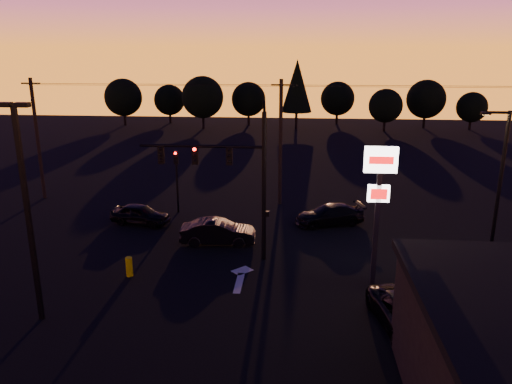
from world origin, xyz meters
TOP-DOWN VIEW (x-y plane):
  - ground at (0.00, 0.00)m, footprint 120.00×120.00m
  - lane_arrow at (0.50, 1.67)m, footprint 1.20×3.10m
  - traffic_signal_mast at (-0.10, 3.99)m, footprint 6.79×0.52m
  - secondary_signal at (-5.00, 11.49)m, footprint 0.30×0.31m
  - parking_lot_light at (-7.50, -3.00)m, footprint 1.25×0.30m
  - pylon_sign at (7.00, 1.50)m, footprint 1.50×0.28m
  - streetlight at (13.91, 5.50)m, footprint 1.55×0.35m
  - utility_pole_0 at (-16.00, 14.00)m, footprint 1.40×0.26m
  - utility_pole_1 at (2.00, 14.00)m, footprint 1.40×0.26m
  - power_wires at (2.00, 14.00)m, footprint 36.00×1.22m
  - bollard at (-5.10, 1.33)m, footprint 0.33×0.33m
  - tree_0 at (-22.00, 50.00)m, footprint 5.36×5.36m
  - tree_1 at (-16.00, 53.00)m, footprint 4.54×4.54m
  - tree_2 at (-10.00, 48.00)m, footprint 5.77×5.78m
  - tree_3 at (-4.00, 52.00)m, footprint 4.95×4.95m
  - tree_4 at (3.00, 49.00)m, footprint 4.18×4.18m
  - tree_5 at (9.00, 54.00)m, footprint 4.95×4.95m
  - tree_6 at (15.00, 48.00)m, footprint 4.54×4.54m
  - tree_7 at (21.00, 51.00)m, footprint 5.36×5.36m
  - tree_8 at (27.00, 50.00)m, footprint 4.12×4.12m
  - car_left at (-6.88, 8.90)m, footprint 4.13×2.34m
  - car_mid at (-1.32, 6.00)m, footprint 4.45×1.82m
  - car_right at (5.40, 9.86)m, footprint 4.82×3.07m
  - suv_parked at (7.80, -2.49)m, footprint 3.02×5.00m

SIDE VIEW (x-z plane):
  - ground at x=0.00m, z-range 0.00..0.00m
  - lane_arrow at x=0.50m, z-range 0.00..0.01m
  - bollard at x=-5.10m, z-range 0.00..1.00m
  - suv_parked at x=7.80m, z-range 0.00..1.30m
  - car_right at x=5.40m, z-range 0.00..1.30m
  - car_left at x=-6.88m, z-range 0.00..1.32m
  - car_mid at x=-1.32m, z-range 0.00..1.43m
  - secondary_signal at x=-5.00m, z-range 0.69..5.04m
  - tree_8 at x=27.00m, z-range 0.53..5.71m
  - tree_1 at x=-16.00m, z-range 0.58..6.29m
  - tree_6 at x=15.00m, z-range 0.58..6.29m
  - tree_3 at x=-4.00m, z-range 0.63..6.86m
  - tree_5 at x=9.00m, z-range 0.63..6.86m
  - tree_0 at x=-22.00m, z-range 0.69..7.43m
  - tree_7 at x=21.00m, z-range 0.69..7.43m
  - tree_2 at x=-10.00m, z-range 0.74..8.00m
  - streetlight at x=13.91m, z-range 0.42..8.42m
  - utility_pole_0 at x=-16.00m, z-range 0.09..9.09m
  - utility_pole_1 at x=2.00m, z-range 0.09..9.09m
  - pylon_sign at x=7.00m, z-range 1.51..8.31m
  - traffic_signal_mast at x=-0.10m, z-range 0.65..9.23m
  - parking_lot_light at x=-7.50m, z-range 0.70..9.84m
  - tree_4 at x=3.00m, z-range 1.18..10.68m
  - power_wires at x=2.00m, z-range 8.53..8.60m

